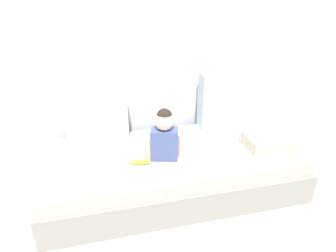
{
  "coord_description": "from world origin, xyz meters",
  "views": [
    {
      "loc": [
        -0.57,
        -2.14,
        1.76
      ],
      "look_at": [
        -0.05,
        0.0,
        0.65
      ],
      "focal_mm": 32.29,
      "sensor_mm": 36.0,
      "label": 1
    }
  ],
  "objects_px": {
    "throw_pillow_left": "(97,115)",
    "toddler": "(164,134)",
    "throw_pillow_right": "(225,100)",
    "banana": "(140,162)",
    "folded_blanket": "(269,141)",
    "couch": "(173,171)"
  },
  "relations": [
    {
      "from": "banana",
      "to": "throw_pillow_right",
      "type": "bearing_deg",
      "value": 28.28
    },
    {
      "from": "throw_pillow_left",
      "to": "toddler",
      "type": "distance_m",
      "value": 0.68
    },
    {
      "from": "throw_pillow_right",
      "to": "toddler",
      "type": "height_order",
      "value": "throw_pillow_right"
    },
    {
      "from": "couch",
      "to": "throw_pillow_left",
      "type": "relative_size",
      "value": 4.12
    },
    {
      "from": "couch",
      "to": "banana",
      "type": "bearing_deg",
      "value": -158.03
    },
    {
      "from": "couch",
      "to": "throw_pillow_right",
      "type": "xyz_separation_m",
      "value": [
        0.61,
        0.37,
        0.47
      ]
    },
    {
      "from": "toddler",
      "to": "folded_blanket",
      "type": "xyz_separation_m",
      "value": [
        0.92,
        -0.04,
        -0.17
      ]
    },
    {
      "from": "throw_pillow_right",
      "to": "folded_blanket",
      "type": "bearing_deg",
      "value": -65.87
    },
    {
      "from": "banana",
      "to": "folded_blanket",
      "type": "height_order",
      "value": "folded_blanket"
    },
    {
      "from": "couch",
      "to": "throw_pillow_left",
      "type": "distance_m",
      "value": 0.84
    },
    {
      "from": "throw_pillow_left",
      "to": "toddler",
      "type": "bearing_deg",
      "value": -41.33
    },
    {
      "from": "folded_blanket",
      "to": "toddler",
      "type": "bearing_deg",
      "value": 177.71
    },
    {
      "from": "banana",
      "to": "folded_blanket",
      "type": "bearing_deg",
      "value": 0.39
    },
    {
      "from": "throw_pillow_right",
      "to": "toddler",
      "type": "bearing_deg",
      "value": -147.5
    },
    {
      "from": "folded_blanket",
      "to": "throw_pillow_left",
      "type": "bearing_deg",
      "value": 161.27
    },
    {
      "from": "toddler",
      "to": "banana",
      "type": "bearing_deg",
      "value": -168.14
    },
    {
      "from": "throw_pillow_right",
      "to": "throw_pillow_left",
      "type": "bearing_deg",
      "value": 180.0
    },
    {
      "from": "throw_pillow_left",
      "to": "throw_pillow_right",
      "type": "xyz_separation_m",
      "value": [
        1.22,
        0.0,
        0.02
      ]
    },
    {
      "from": "throw_pillow_left",
      "to": "couch",
      "type": "bearing_deg",
      "value": -31.24
    },
    {
      "from": "throw_pillow_left",
      "to": "banana",
      "type": "relative_size",
      "value": 3.16
    },
    {
      "from": "throw_pillow_left",
      "to": "banana",
      "type": "distance_m",
      "value": 0.62
    },
    {
      "from": "toddler",
      "to": "banana",
      "type": "distance_m",
      "value": 0.3
    }
  ]
}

